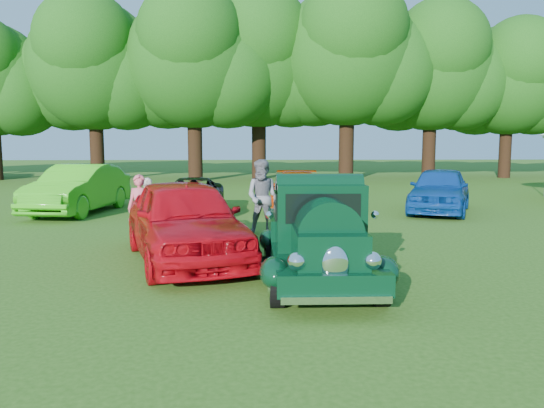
{
  "coord_description": "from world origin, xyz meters",
  "views": [
    {
      "loc": [
        -1.04,
        -9.53,
        2.42
      ],
      "look_at": [
        -0.65,
        1.57,
        1.1
      ],
      "focal_mm": 35.0,
      "sensor_mm": 36.0,
      "label": 1
    }
  ],
  "objects_px": {
    "red_convertible": "(185,220)",
    "spectator_white": "(148,207)",
    "spectator_grey": "(264,197)",
    "back_car_lime": "(79,189)",
    "back_car_black": "(193,196)",
    "back_car_blue": "(440,190)",
    "spectator_pink": "(140,208)",
    "back_car_orange": "(297,191)",
    "hero_pickup": "(317,238)"
  },
  "relations": [
    {
      "from": "red_convertible",
      "to": "back_car_black",
      "type": "distance_m",
      "value": 7.03
    },
    {
      "from": "back_car_lime",
      "to": "back_car_blue",
      "type": "relative_size",
      "value": 1.09
    },
    {
      "from": "back_car_black",
      "to": "back_car_lime",
      "type": "bearing_deg",
      "value": 171.69
    },
    {
      "from": "back_car_lime",
      "to": "back_car_black",
      "type": "xyz_separation_m",
      "value": [
        3.89,
        -0.38,
        -0.22
      ]
    },
    {
      "from": "back_car_blue",
      "to": "spectator_white",
      "type": "relative_size",
      "value": 3.03
    },
    {
      "from": "red_convertible",
      "to": "spectator_grey",
      "type": "bearing_deg",
      "value": 43.33
    },
    {
      "from": "red_convertible",
      "to": "back_car_black",
      "type": "height_order",
      "value": "red_convertible"
    },
    {
      "from": "spectator_pink",
      "to": "hero_pickup",
      "type": "bearing_deg",
      "value": -41.85
    },
    {
      "from": "spectator_grey",
      "to": "hero_pickup",
      "type": "bearing_deg",
      "value": -65.85
    },
    {
      "from": "back_car_lime",
      "to": "back_car_orange",
      "type": "relative_size",
      "value": 1.09
    },
    {
      "from": "spectator_grey",
      "to": "back_car_lime",
      "type": "bearing_deg",
      "value": 158.28
    },
    {
      "from": "back_car_orange",
      "to": "spectator_pink",
      "type": "xyz_separation_m",
      "value": [
        -4.3,
        -6.12,
        0.16
      ]
    },
    {
      "from": "back_car_black",
      "to": "back_car_orange",
      "type": "xyz_separation_m",
      "value": [
        3.58,
        1.21,
        0.06
      ]
    },
    {
      "from": "back_car_lime",
      "to": "red_convertible",
      "type": "bearing_deg",
      "value": -50.03
    },
    {
      "from": "red_convertible",
      "to": "spectator_grey",
      "type": "distance_m",
      "value": 3.42
    },
    {
      "from": "back_car_black",
      "to": "spectator_pink",
      "type": "relative_size",
      "value": 2.65
    },
    {
      "from": "back_car_black",
      "to": "back_car_orange",
      "type": "relative_size",
      "value": 0.95
    },
    {
      "from": "back_car_black",
      "to": "back_car_blue",
      "type": "relative_size",
      "value": 0.95
    },
    {
      "from": "red_convertible",
      "to": "back_car_black",
      "type": "bearing_deg",
      "value": 77.18
    },
    {
      "from": "back_car_orange",
      "to": "back_car_lime",
      "type": "bearing_deg",
      "value": -170.01
    },
    {
      "from": "back_car_lime",
      "to": "back_car_orange",
      "type": "xyz_separation_m",
      "value": [
        7.47,
        0.83,
        -0.16
      ]
    },
    {
      "from": "spectator_pink",
      "to": "spectator_white",
      "type": "relative_size",
      "value": 1.09
    },
    {
      "from": "hero_pickup",
      "to": "spectator_grey",
      "type": "bearing_deg",
      "value": 100.38
    },
    {
      "from": "back_car_black",
      "to": "back_car_orange",
      "type": "distance_m",
      "value": 3.78
    },
    {
      "from": "back_car_black",
      "to": "spectator_white",
      "type": "relative_size",
      "value": 2.89
    },
    {
      "from": "spectator_grey",
      "to": "back_car_black",
      "type": "bearing_deg",
      "value": 133.25
    },
    {
      "from": "spectator_pink",
      "to": "spectator_grey",
      "type": "bearing_deg",
      "value": 19.06
    },
    {
      "from": "back_car_black",
      "to": "spectator_grey",
      "type": "height_order",
      "value": "spectator_grey"
    },
    {
      "from": "back_car_black",
      "to": "back_car_blue",
      "type": "xyz_separation_m",
      "value": [
        8.35,
        0.14,
        0.17
      ]
    },
    {
      "from": "red_convertible",
      "to": "spectator_pink",
      "type": "bearing_deg",
      "value": 104.74
    },
    {
      "from": "back_car_blue",
      "to": "back_car_lime",
      "type": "bearing_deg",
      "value": -157.02
    },
    {
      "from": "red_convertible",
      "to": "back_car_blue",
      "type": "distance_m",
      "value": 10.52
    },
    {
      "from": "red_convertible",
      "to": "spectator_white",
      "type": "xyz_separation_m",
      "value": [
        -1.32,
        2.92,
        -0.09
      ]
    },
    {
      "from": "hero_pickup",
      "to": "back_car_orange",
      "type": "bearing_deg",
      "value": 87.25
    },
    {
      "from": "back_car_black",
      "to": "spectator_white",
      "type": "height_order",
      "value": "spectator_white"
    },
    {
      "from": "back_car_lime",
      "to": "back_car_black",
      "type": "relative_size",
      "value": 1.15
    },
    {
      "from": "back_car_black",
      "to": "spectator_grey",
      "type": "relative_size",
      "value": 2.22
    },
    {
      "from": "back_car_black",
      "to": "spectator_white",
      "type": "bearing_deg",
      "value": -102.39
    },
    {
      "from": "back_car_orange",
      "to": "spectator_white",
      "type": "distance_m",
      "value": 6.81
    },
    {
      "from": "spectator_pink",
      "to": "red_convertible",
      "type": "bearing_deg",
      "value": -55.16
    },
    {
      "from": "back_car_orange",
      "to": "spectator_grey",
      "type": "height_order",
      "value": "spectator_grey"
    },
    {
      "from": "spectator_grey",
      "to": "spectator_white",
      "type": "bearing_deg",
      "value": -164.78
    },
    {
      "from": "spectator_grey",
      "to": "spectator_white",
      "type": "height_order",
      "value": "spectator_grey"
    },
    {
      "from": "spectator_white",
      "to": "back_car_orange",
      "type": "bearing_deg",
      "value": -45.61
    },
    {
      "from": "back_car_black",
      "to": "back_car_blue",
      "type": "height_order",
      "value": "back_car_blue"
    },
    {
      "from": "red_convertible",
      "to": "spectator_grey",
      "type": "relative_size",
      "value": 2.52
    },
    {
      "from": "back_car_orange",
      "to": "spectator_white",
      "type": "xyz_separation_m",
      "value": [
        -4.28,
        -5.29,
        0.09
      ]
    },
    {
      "from": "spectator_pink",
      "to": "spectator_grey",
      "type": "height_order",
      "value": "spectator_grey"
    },
    {
      "from": "hero_pickup",
      "to": "back_car_blue",
      "type": "distance_m",
      "value": 10.2
    },
    {
      "from": "back_car_lime",
      "to": "spectator_white",
      "type": "height_order",
      "value": "back_car_lime"
    }
  ]
}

